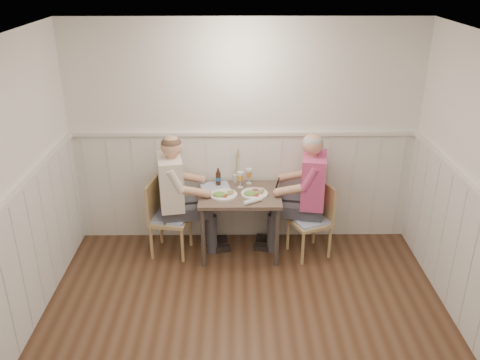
{
  "coord_description": "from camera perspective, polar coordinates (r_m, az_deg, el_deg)",
  "views": [
    {
      "loc": [
        -0.09,
        -3.27,
        3.17
      ],
      "look_at": [
        -0.05,
        1.64,
        1.0
      ],
      "focal_mm": 38.0,
      "sensor_mm": 36.0,
      "label": 1
    }
  ],
  "objects": [
    {
      "name": "diner_cream",
      "position": [
        5.77,
        -7.21,
        -2.74
      ],
      "size": [
        0.73,
        0.52,
        1.45
      ],
      "color": "#3F3F47",
      "rests_on": "ground"
    },
    {
      "name": "grass_vase",
      "position": [
        5.86,
        -0.53,
        1.54
      ],
      "size": [
        0.05,
        0.05,
        0.44
      ],
      "color": "silver",
      "rests_on": "dining_table"
    },
    {
      "name": "room_shell",
      "position": [
        3.67,
        0.98,
        -2.94
      ],
      "size": [
        4.04,
        4.54,
        2.6
      ],
      "color": "white",
      "rests_on": "ground"
    },
    {
      "name": "chair_right",
      "position": [
        5.82,
        8.3,
        -4.12
      ],
      "size": [
        0.53,
        0.53,
        0.86
      ],
      "color": "#9F7D4E",
      "rests_on": "ground"
    },
    {
      "name": "beer_bottle",
      "position": [
        5.82,
        -2.46,
        0.25
      ],
      "size": [
        0.06,
        0.06,
        0.21
      ],
      "color": "black",
      "rests_on": "dining_table"
    },
    {
      "name": "beer_glass_b",
      "position": [
        5.75,
        0.04,
        0.32
      ],
      "size": [
        0.08,
        0.08,
        0.19
      ],
      "color": "silver",
      "rests_on": "dining_table"
    },
    {
      "name": "rolled_napkin",
      "position": [
        5.43,
        1.44,
        -2.37
      ],
      "size": [
        0.22,
        0.16,
        0.05
      ],
      "color": "white",
      "rests_on": "dining_table"
    },
    {
      "name": "beer_glass_a",
      "position": [
        5.85,
        1.01,
        0.72
      ],
      "size": [
        0.07,
        0.07,
        0.18
      ],
      "color": "silver",
      "rests_on": "dining_table"
    },
    {
      "name": "dining_table",
      "position": [
        5.7,
        -0.02,
        -2.42
      ],
      "size": [
        0.91,
        0.7,
        0.75
      ],
      "color": "#4E453A",
      "rests_on": "ground"
    },
    {
      "name": "chair_left",
      "position": [
        5.83,
        -8.38,
        -3.88
      ],
      "size": [
        0.49,
        0.49,
        0.89
      ],
      "color": "#9F7D4E",
      "rests_on": "ground"
    },
    {
      "name": "wainscot",
      "position": [
        4.67,
        0.71,
        -8.23
      ],
      "size": [
        4.0,
        4.49,
        1.34
      ],
      "color": "white",
      "rests_on": "ground"
    },
    {
      "name": "plate_man",
      "position": [
        5.61,
        1.53,
        -1.44
      ],
      "size": [
        0.3,
        0.3,
        0.08
      ],
      "color": "white",
      "rests_on": "dining_table"
    },
    {
      "name": "man_in_pink",
      "position": [
        5.82,
        7.65,
        -2.52
      ],
      "size": [
        0.73,
        0.51,
        1.45
      ],
      "color": "#3F3F47",
      "rests_on": "ground"
    },
    {
      "name": "plate_diner",
      "position": [
        5.59,
        -2.02,
        -1.59
      ],
      "size": [
        0.3,
        0.3,
        0.08
      ],
      "color": "white",
      "rests_on": "dining_table"
    },
    {
      "name": "gingham_mat",
      "position": [
        5.83,
        -2.82,
        -0.71
      ],
      "size": [
        0.36,
        0.31,
        0.01
      ],
      "color": "#5366A5",
      "rests_on": "dining_table"
    }
  ]
}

